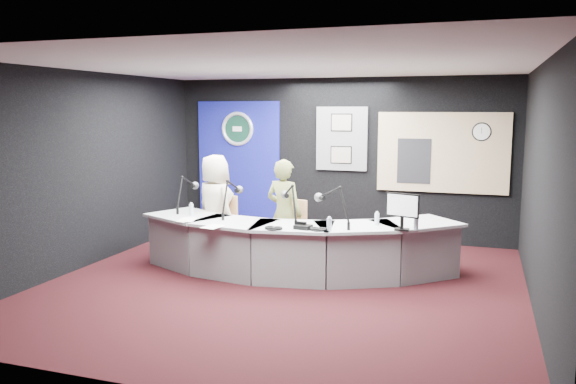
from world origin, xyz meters
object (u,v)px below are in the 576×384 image
(armchair_left, at_px, (216,225))
(person_man, at_px, (215,207))
(person_woman, at_px, (284,213))
(armchair_right, at_px, (284,233))
(broadcast_desk, at_px, (292,247))

(armchair_left, relative_size, person_man, 0.65)
(person_man, distance_m, person_woman, 1.14)
(armchair_left, xyz_separation_m, person_man, (0.00, 0.00, 0.28))
(armchair_right, distance_m, person_man, 1.18)
(armchair_right, relative_size, person_man, 0.61)
(person_man, bearing_deg, broadcast_desk, -164.74)
(broadcast_desk, height_order, person_man, person_man)
(broadcast_desk, height_order, armchair_left, armchair_left)
(armchair_right, xyz_separation_m, person_woman, (0.00, 0.00, 0.29))
(broadcast_desk, distance_m, person_woman, 0.55)
(broadcast_desk, relative_size, armchair_right, 4.61)
(armchair_right, height_order, person_man, person_man)
(broadcast_desk, xyz_separation_m, armchair_left, (-1.36, 0.39, 0.14))
(person_man, relative_size, person_woman, 1.02)
(armchair_right, xyz_separation_m, person_man, (-1.13, 0.09, 0.31))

